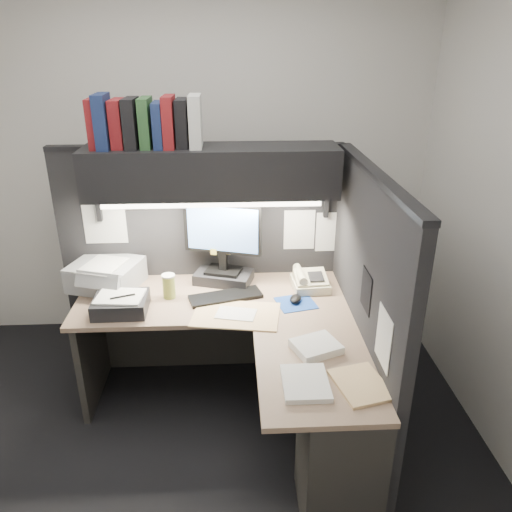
% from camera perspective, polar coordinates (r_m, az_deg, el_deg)
% --- Properties ---
extents(floor, '(3.50, 3.50, 0.00)m').
position_cam_1_polar(floor, '(3.20, -6.89, -21.18)').
color(floor, black).
rests_on(floor, ground).
extents(wall_back, '(3.50, 0.04, 2.70)m').
position_cam_1_polar(wall_back, '(3.88, -6.54, 10.10)').
color(wall_back, silver).
rests_on(wall_back, floor).
extents(wall_front, '(3.50, 0.04, 2.70)m').
position_cam_1_polar(wall_front, '(1.20, -15.02, -25.54)').
color(wall_front, silver).
rests_on(wall_front, floor).
extents(partition_back, '(1.90, 0.06, 1.60)m').
position_cam_1_polar(partition_back, '(3.52, -6.14, -0.83)').
color(partition_back, black).
rests_on(partition_back, floor).
extents(partition_right, '(0.06, 1.50, 1.60)m').
position_cam_1_polar(partition_right, '(2.94, 12.10, -6.48)').
color(partition_right, black).
rests_on(partition_right, floor).
extents(desk, '(1.70, 1.53, 0.73)m').
position_cam_1_polar(desk, '(2.90, 1.37, -14.83)').
color(desk, '#997C61').
rests_on(desk, floor).
extents(overhead_shelf, '(1.55, 0.34, 0.30)m').
position_cam_1_polar(overhead_shelf, '(3.11, -5.08, 9.64)').
color(overhead_shelf, black).
rests_on(overhead_shelf, partition_back).
extents(task_light_tube, '(1.32, 0.04, 0.04)m').
position_cam_1_polar(task_light_tube, '(3.02, -5.05, 5.87)').
color(task_light_tube, white).
rests_on(task_light_tube, overhead_shelf).
extents(monitor, '(0.50, 0.32, 0.56)m').
position_cam_1_polar(monitor, '(3.30, -3.79, 0.48)').
color(monitor, black).
rests_on(monitor, desk).
extents(keyboard, '(0.48, 0.27, 0.02)m').
position_cam_1_polar(keyboard, '(3.18, -3.49, -4.65)').
color(keyboard, black).
rests_on(keyboard, desk).
extents(mousepad, '(0.27, 0.26, 0.00)m').
position_cam_1_polar(mousepad, '(3.13, 4.58, -5.37)').
color(mousepad, '#1B4299').
rests_on(mousepad, desk).
extents(mouse, '(0.10, 0.13, 0.04)m').
position_cam_1_polar(mouse, '(3.13, 4.55, -4.89)').
color(mouse, black).
rests_on(mouse, mousepad).
extents(telephone, '(0.24, 0.25, 0.09)m').
position_cam_1_polar(telephone, '(3.31, 6.20, -2.93)').
color(telephone, beige).
rests_on(telephone, desk).
extents(coffee_cup, '(0.10, 0.10, 0.15)m').
position_cam_1_polar(coffee_cup, '(3.21, -9.92, -3.49)').
color(coffee_cup, '#A6A943').
rests_on(coffee_cup, desk).
extents(printer, '(0.51, 0.47, 0.17)m').
position_cam_1_polar(printer, '(3.45, -16.75, -2.03)').
color(printer, '#999C9F').
rests_on(printer, desk).
extents(notebook_stack, '(0.32, 0.27, 0.09)m').
position_cam_1_polar(notebook_stack, '(3.12, -15.18, -5.35)').
color(notebook_stack, black).
rests_on(notebook_stack, desk).
extents(open_folder, '(0.56, 0.41, 0.01)m').
position_cam_1_polar(open_folder, '(3.00, -2.30, -6.71)').
color(open_folder, '#DAB47A').
rests_on(open_folder, desk).
extents(paper_stack_a, '(0.29, 0.27, 0.04)m').
position_cam_1_polar(paper_stack_a, '(2.70, 6.87, -10.24)').
color(paper_stack_a, white).
rests_on(paper_stack_a, desk).
extents(paper_stack_b, '(0.22, 0.27, 0.03)m').
position_cam_1_polar(paper_stack_b, '(2.46, 5.66, -14.24)').
color(paper_stack_b, white).
rests_on(paper_stack_b, desk).
extents(manila_stack, '(0.29, 0.34, 0.02)m').
position_cam_1_polar(manila_stack, '(2.49, 11.91, -14.18)').
color(manila_stack, '#DAB47A').
rests_on(manila_stack, desk).
extents(binder_row, '(0.65, 0.26, 0.31)m').
position_cam_1_polar(binder_row, '(3.09, -12.50, 14.65)').
color(binder_row, maroon).
rests_on(binder_row, overhead_shelf).
extents(pinned_papers, '(1.76, 1.31, 0.51)m').
position_cam_1_polar(pinned_papers, '(3.07, 0.64, 0.79)').
color(pinned_papers, white).
rests_on(pinned_papers, partition_back).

